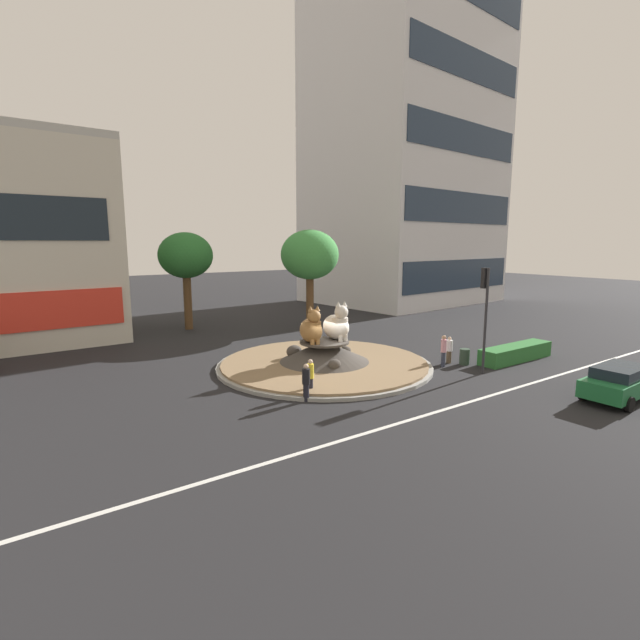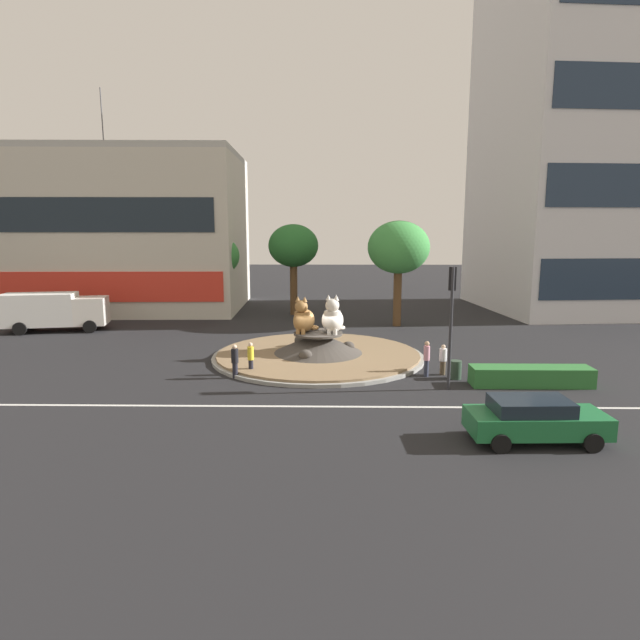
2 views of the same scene
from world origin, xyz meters
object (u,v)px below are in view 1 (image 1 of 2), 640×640
Objects in this scene: pedestrian_pink_shirt at (444,350)px; pedestrian_yellow_shirt at (310,376)px; second_tree_near_tower at (310,256)px; litter_bin at (465,357)px; traffic_light_mast at (485,301)px; office_tower at (405,149)px; third_tree_left at (96,269)px; pedestrian_black_shirt at (306,382)px; cat_statue_white at (337,325)px; sedan_on_far_lane at (621,381)px; cat_statue_tabby at (312,329)px; broadleaf_tree_behind_island at (186,257)px; pedestrian_white_shirt at (449,349)px.

pedestrian_yellow_shirt is at bearing -86.08° from pedestrian_pink_shirt.
second_tree_near_tower reaches higher than litter_bin.
traffic_light_mast reaches higher than pedestrian_pink_shirt.
office_tower is 36.01m from third_tree_left.
third_tree_left is 25.13m from litter_bin.
pedestrian_pink_shirt is 1.06× the size of pedestrian_black_shirt.
pedestrian_black_shirt is (-0.67, -0.68, 0.01)m from pedestrian_yellow_shirt.
cat_statue_white is 18.10m from third_tree_left.
cat_statue_white reaches higher than sedan_on_far_lane.
pedestrian_black_shirt is at bearing 90.09° from traffic_light_mast.
cat_statue_tabby is 9.17m from traffic_light_mast.
third_tree_left is 19.78m from pedestrian_yellow_shirt.
pedestrian_yellow_shirt is (-4.10, -3.50, -1.39)m from cat_statue_white.
sedan_on_far_lane is at bearing -85.11° from second_tree_near_tower.
cat_statue_tabby reaches higher than pedestrian_yellow_shirt.
broadleaf_tree_behind_island is 0.97× the size of second_tree_near_tower.
cat_statue_white is at bearing -57.14° from third_tree_left.
sedan_on_far_lane reaches higher than litter_bin.
traffic_light_mast is at bearing 44.38° from cat_statue_white.
third_tree_left is 4.00× the size of pedestrian_black_shirt.
pedestrian_black_shirt is 13.86m from sedan_on_far_lane.
pedestrian_white_shirt is at bearing 123.77° from litter_bin.
pedestrian_pink_shirt is at bearing -135.25° from office_tower.
office_tower is (18.66, 25.04, 13.39)m from traffic_light_mast.
cat_statue_tabby is 8.04m from pedestrian_white_shirt.
second_tree_near_tower is at bearing -175.91° from pedestrian_pink_shirt.
third_tree_left is at bearing 129.30° from litter_bin.
pedestrian_pink_shirt reaches higher than pedestrian_yellow_shirt.
broadleaf_tree_behind_island is 4.65× the size of pedestrian_yellow_shirt.
pedestrian_yellow_shirt is 1.06× the size of pedestrian_white_shirt.
pedestrian_black_shirt is (-28.66, -23.46, -16.35)m from office_tower.
pedestrian_pink_shirt is 0.95m from pedestrian_white_shirt.
litter_bin is at bearing 19.34° from pedestrian_yellow_shirt.
third_tree_left reaches higher than cat_statue_tabby.
office_tower reaches higher than traffic_light_mast.
sedan_on_far_lane is at bearing -14.60° from pedestrian_yellow_shirt.
cat_statue_tabby reaches higher than sedan_on_far_lane.
cat_statue_tabby is 0.96× the size of cat_statue_white.
traffic_light_mast is 3.30× the size of pedestrian_black_shirt.
pedestrian_pink_shirt is 1.15× the size of pedestrian_white_shirt.
litter_bin is (15.66, -19.13, -4.51)m from third_tree_left.
litter_bin is at bearing -14.60° from traffic_light_mast.
traffic_light_mast is (6.86, -5.86, 1.63)m from cat_statue_tabby.
pedestrian_pink_shirt is (14.30, -18.75, -4.00)m from third_tree_left.
office_tower is (25.51, 19.18, 15.02)m from cat_statue_tabby.
broadleaf_tree_behind_island is (-3.18, 15.45, 3.47)m from cat_statue_white.
broadleaf_tree_behind_island is at bearing 115.04° from litter_bin.
third_tree_left is (-9.71, 15.03, 2.71)m from cat_statue_white.
sedan_on_far_lane is (1.88, -22.00, -4.99)m from second_tree_near_tower.
second_tree_near_tower is at bearing 43.59° from pedestrian_white_shirt.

